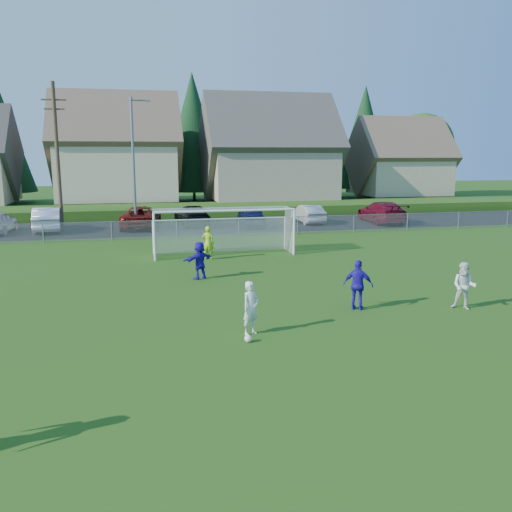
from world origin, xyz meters
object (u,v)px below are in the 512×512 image
Objects in this scene: player_white_b at (464,286)px; car_b at (47,219)px; player_blue_a at (358,285)px; player_blue_b at (200,260)px; car_e at (251,216)px; soccer_goal at (223,224)px; car_d at (192,216)px; player_white_a at (251,308)px; car_c at (141,217)px; car_f at (308,214)px; goalkeeper at (208,243)px; car_g at (382,212)px; soccer_ball at (248,339)px.

car_b is at bearing 167.00° from player_white_b.
player_blue_a is 7.57m from player_blue_b.
car_e is 10.99m from soccer_goal.
player_blue_a is 23.32m from car_d.
player_white_a is 0.98× the size of player_white_b.
player_blue_a is 0.31× the size of car_c.
car_e is at bearing 11.62° from car_f.
car_g is at bearing -124.91° from goalkeeper.
goalkeeper is 0.30× the size of car_g.
car_b is at bearing -34.90° from goalkeeper.
soccer_goal is at bearing 75.39° from car_e.
soccer_ball is at bearing 67.13° from car_f.
car_c is 7.95m from car_e.
soccer_goal is at bearing 83.70° from soccer_ball.
goalkeeper is at bearing 165.50° from player_white_b.
player_white_b is 0.22× the size of soccer_goal.
soccer_ball is 13.92m from soccer_goal.
car_f is (5.62, 22.71, -0.18)m from player_blue_a.
car_g is at bearing -177.97° from car_c.
car_g reaches higher than car_c.
car_c is at bearing -0.32° from car_g.
soccer_goal is (0.40, -11.73, 0.88)m from car_d.
player_blue_b is at bearing 47.84° from car_g.
player_white_b is 13.78m from soccer_goal.
player_white_a is 4.52m from player_blue_a.
car_f is (8.90, -0.37, -0.05)m from car_d.
car_c is at bearing -2.39° from car_e.
player_white_a is at bearing -95.65° from soccer_goal.
goalkeeper is 0.33× the size of car_d.
player_white_b is 23.57m from car_f.
goalkeeper is 13.05m from car_c.
car_c is at bearing -1.18° from car_f.
player_white_a is at bearing 102.31° from car_c.
soccer_ball is 5.07m from player_blue_a.
soccer_goal reaches higher than car_f.
goalkeeper reaches higher than player_white_a.
car_b is 0.89× the size of car_g.
soccer_ball is 0.13× the size of player_blue_a.
soccer_goal is at bearing 127.56° from car_b.
car_f is 0.75× the size of car_g.
car_b is (-13.36, 22.51, -0.05)m from player_blue_a.
goalkeeper reaches higher than player_blue_b.
car_g is at bearing -166.62° from player_blue_b.
car_e reaches higher than soccer_ball.
player_white_a is 11.78m from goalkeeper.
player_white_a is 0.29× the size of car_g.
soccer_goal is (1.52, 13.75, 1.52)m from soccer_ball.
car_f is at bearing -72.52° from player_blue_a.
car_g is at bearing 169.68° from car_d.
player_white_b is 0.37× the size of car_e.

